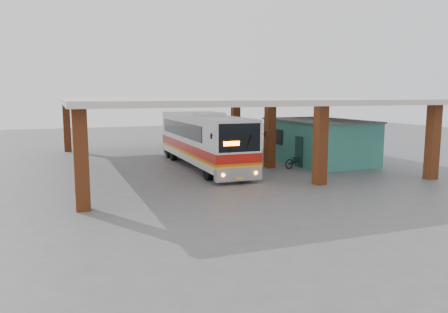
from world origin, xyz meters
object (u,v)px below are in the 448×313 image
red_chair (259,152)px  pedestrian (322,169)px  motorcycle (296,160)px  coach_bus (203,140)px

red_chair → pedestrian: bearing=-76.9°
motorcycle → red_chair: 5.57m
motorcycle → pedestrian: 5.41m
pedestrian → coach_bus: bearing=-58.2°
motorcycle → coach_bus: bearing=51.7°
pedestrian → red_chair: size_ratio=2.03×
motorcycle → pedestrian: bearing=151.2°
pedestrian → red_chair: 10.88m
coach_bus → pedestrian: coach_bus is taller
coach_bus → pedestrian: bearing=-60.9°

